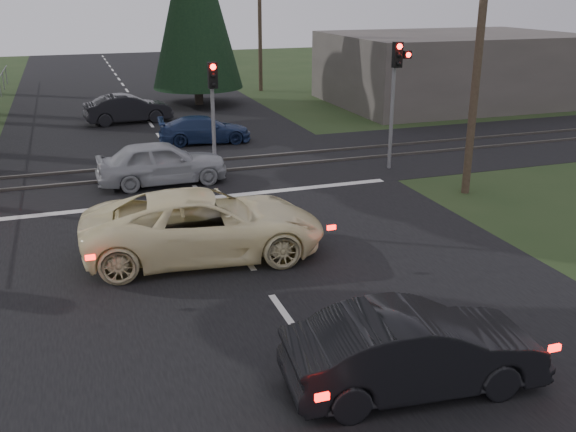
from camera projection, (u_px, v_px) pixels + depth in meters
name	position (u px, v px, depth m)	size (l,w,h in m)	color
ground	(283.00, 312.00, 13.67)	(120.00, 120.00, 0.00)	#233518
road	(193.00, 184.00, 22.58)	(14.00, 100.00, 0.01)	black
rail_corridor	(183.00, 169.00, 24.36)	(120.00, 8.00, 0.01)	black
stop_line	(203.00, 198.00, 20.97)	(13.00, 0.35, 0.00)	silver
rail_near	(186.00, 174.00, 23.63)	(120.00, 0.12, 0.10)	#59544C
rail_far	(179.00, 163.00, 25.05)	(120.00, 0.12, 0.10)	#59544C
traffic_signal_right	(396.00, 81.00, 23.31)	(0.68, 0.48, 4.70)	slate
traffic_signal_center	(213.00, 100.00, 22.54)	(0.32, 0.48, 4.10)	slate
utility_pole_near	(479.00, 48.00, 20.03)	(1.80, 0.26, 9.00)	#4C3D2D
utility_pole_mid	(260.00, 17.00, 41.41)	(1.80, 0.26, 9.00)	#4C3D2D
utility_pole_far	(188.00, 7.00, 63.67)	(1.80, 0.26, 9.00)	#4C3D2D
building_right	(452.00, 68.00, 38.11)	(14.00, 10.00, 4.00)	#59514C
cream_coupe	(205.00, 225.00, 16.25)	(2.81, 6.09, 1.69)	#F6E8B0
dark_hatchback	(414.00, 350.00, 10.84)	(1.55, 4.44, 1.46)	black
silver_car	(162.00, 163.00, 22.34)	(1.81, 4.49, 1.53)	#A2A5A9
blue_sedan	(205.00, 130.00, 28.36)	(1.64, 4.05, 1.17)	navy
dark_car_far	(128.00, 109.00, 32.57)	(1.50, 4.31, 1.42)	black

